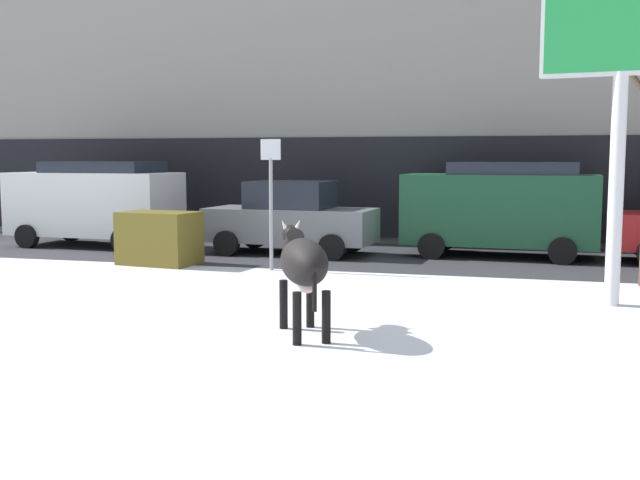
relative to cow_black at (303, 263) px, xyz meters
name	(u,v)px	position (x,y,z in m)	size (l,w,h in m)	color
ground_plane	(265,330)	(-0.60, 0.12, -0.99)	(120.00, 120.00, 0.00)	white
road_strip	(378,255)	(-0.60, 8.55, -0.99)	(60.00, 5.60, 0.01)	#333338
building_facade	(414,26)	(-0.60, 14.17, 5.49)	(44.00, 6.10, 13.00)	gray
cow_black	(303,263)	(0.00, 0.00, 0.00)	(1.27, 1.86, 1.54)	black
billboard	(623,39)	(4.34, 3.33, 3.32)	(2.52, 0.52, 5.56)	silver
car_white_van	(95,201)	(-8.43, 8.47, 0.25)	(4.70, 2.31, 2.32)	white
car_grey_sedan	(291,218)	(-2.78, 8.28, -0.09)	(4.29, 2.16, 1.84)	slate
car_darkgreen_van	(501,206)	(2.34, 9.09, 0.25)	(4.70, 2.31, 2.32)	#194C2D
pedestrian_near_billboard	(121,207)	(-9.40, 11.48, -0.11)	(0.36, 0.24, 1.73)	#282833
pedestrian_far_left	(507,214)	(2.42, 11.48, -0.11)	(0.36, 0.24, 1.73)	#282833
dumpster	(159,238)	(-5.13, 5.76, -0.39)	(1.70, 1.10, 1.20)	brown
street_sign	(271,193)	(-2.36, 5.56, 0.68)	(0.44, 0.08, 2.82)	gray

